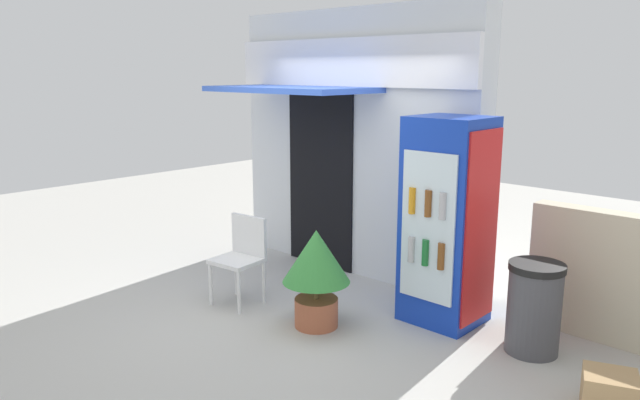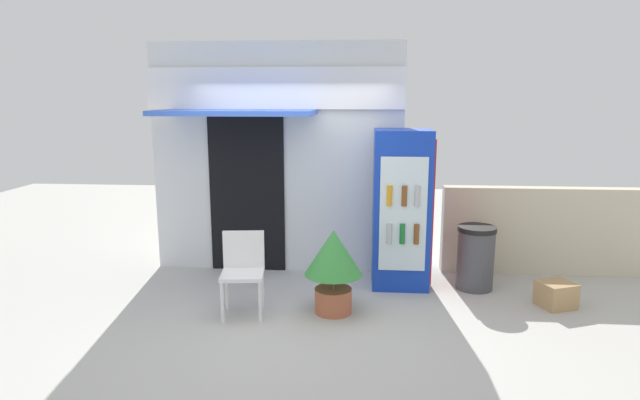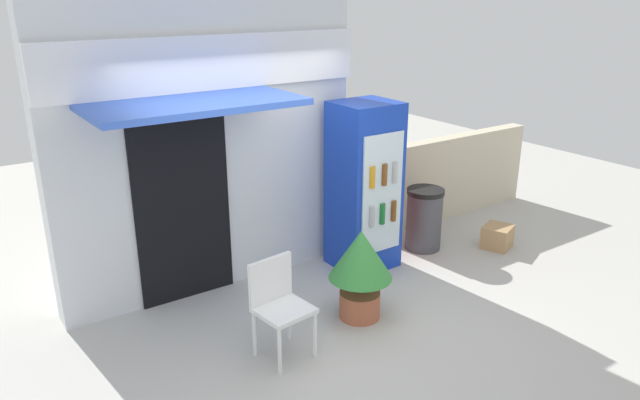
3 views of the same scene
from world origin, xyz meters
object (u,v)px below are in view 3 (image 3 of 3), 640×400
at_px(plastic_chair, 278,300).
at_px(potted_plant_near_shop, 361,264).
at_px(trash_bin, 424,219).
at_px(cardboard_box, 497,237).
at_px(drink_cooler, 365,186).

bearing_deg(plastic_chair, potted_plant_near_shop, 4.31).
xyz_separation_m(potted_plant_near_shop, trash_bin, (1.70, 0.87, -0.18)).
bearing_deg(trash_bin, cardboard_box, -32.94).
height_order(plastic_chair, cardboard_box, plastic_chair).
relative_size(plastic_chair, cardboard_box, 2.49).
xyz_separation_m(drink_cooler, potted_plant_near_shop, (-0.79, -0.94, -0.39)).
bearing_deg(plastic_chair, trash_bin, 19.48).
relative_size(drink_cooler, potted_plant_near_shop, 2.09).
height_order(potted_plant_near_shop, cardboard_box, potted_plant_near_shop).
relative_size(potted_plant_near_shop, trash_bin, 1.18).
distance_m(potted_plant_near_shop, cardboard_box, 2.55).
xyz_separation_m(potted_plant_near_shop, cardboard_box, (2.49, 0.36, -0.44)).
relative_size(trash_bin, cardboard_box, 2.19).
bearing_deg(drink_cooler, potted_plant_near_shop, -129.95).
bearing_deg(plastic_chair, cardboard_box, 7.06).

